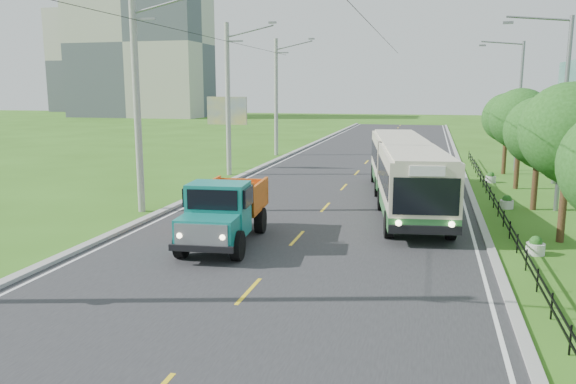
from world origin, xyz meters
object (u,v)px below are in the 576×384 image
at_px(tree_back, 507,120).
at_px(billboard_left, 227,115).
at_px(billboard_right, 570,96).
at_px(tree_third, 570,137).
at_px(pole_near, 138,103).
at_px(bus, 404,168).
at_px(pole_mid, 228,99).
at_px(streetlight_mid, 561,107).
at_px(streetlight_far, 517,101).
at_px(planter_far, 491,178).
at_px(planter_near, 535,246).
at_px(planter_mid, 507,203).
at_px(tree_fourth, 540,135).
at_px(tree_fifth, 521,122).
at_px(dump_truck, 225,207).
at_px(pole_far, 277,97).

distance_m(tree_back, billboard_left, 19.48).
relative_size(tree_back, billboard_right, 0.75).
bearing_deg(billboard_right, tree_third, -101.64).
distance_m(pole_near, bus, 13.21).
distance_m(pole_mid, streetlight_mid, 20.16).
distance_m(pole_near, billboard_right, 23.32).
relative_size(streetlight_far, billboard_right, 1.24).
xyz_separation_m(planter_far, billboard_left, (-18.10, 2.00, 3.58)).
xyz_separation_m(planter_near, bus, (-4.94, 7.69, 1.59)).
distance_m(streetlight_mid, planter_mid, 5.05).
relative_size(tree_fourth, tree_fifth, 0.93).
bearing_deg(pole_near, tree_fourth, 15.84).
bearing_deg(tree_third, pole_mid, 144.64).
distance_m(tree_fourth, tree_fifth, 6.01).
relative_size(pole_near, bus, 0.61).
bearing_deg(tree_fifth, planter_far, 124.05).
height_order(pole_near, dump_truck, pole_near).
distance_m(tree_back, streetlight_far, 2.37).
bearing_deg(tree_third, bus, 138.13).
relative_size(tree_back, streetlight_mid, 0.61).
relative_size(tree_fifth, planter_near, 8.66).
distance_m(pole_near, tree_fourth, 18.89).
height_order(billboard_right, bus, billboard_right).
height_order(planter_near, planter_mid, same).
bearing_deg(pole_near, pole_far, 90.00).
height_order(pole_far, streetlight_mid, pole_far).
bearing_deg(tree_third, tree_back, 90.00).
xyz_separation_m(streetlight_far, billboard_left, (-20.14, -4.00, -1.04)).
xyz_separation_m(tree_third, tree_fourth, (-0.00, 6.00, -0.40)).
xyz_separation_m(pole_near, streetlight_mid, (18.90, 5.00, -0.19)).
relative_size(planter_near, bus, 0.04).
xyz_separation_m(streetlight_far, planter_mid, (-2.04, -14.00, -4.62)).
bearing_deg(tree_fifth, tree_third, -90.00).
distance_m(pole_far, dump_truck, 29.17).
xyz_separation_m(pole_far, planter_near, (16.86, -27.00, -4.81)).
distance_m(tree_third, tree_back, 18.00).
xyz_separation_m(pole_mid, bus, (11.93, -7.31, -3.21)).
height_order(tree_third, tree_fifth, tree_third).
distance_m(billboard_left, dump_truck, 20.73).
bearing_deg(pole_far, planter_mid, -48.41).
bearing_deg(pole_mid, planter_near, -41.65).
distance_m(tree_back, planter_mid, 12.66).
relative_size(streetlight_mid, planter_mid, 13.54).
xyz_separation_m(pole_near, planter_mid, (16.86, 5.00, -4.81)).
bearing_deg(planter_near, bus, 122.69).
xyz_separation_m(pole_far, dump_truck, (5.80, -28.34, -3.71)).
relative_size(pole_mid, planter_near, 14.93).
relative_size(streetlight_mid, planter_far, 13.54).
height_order(tree_fourth, planter_far, tree_fourth).
xyz_separation_m(streetlight_mid, bus, (-6.98, -0.31, -3.02)).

